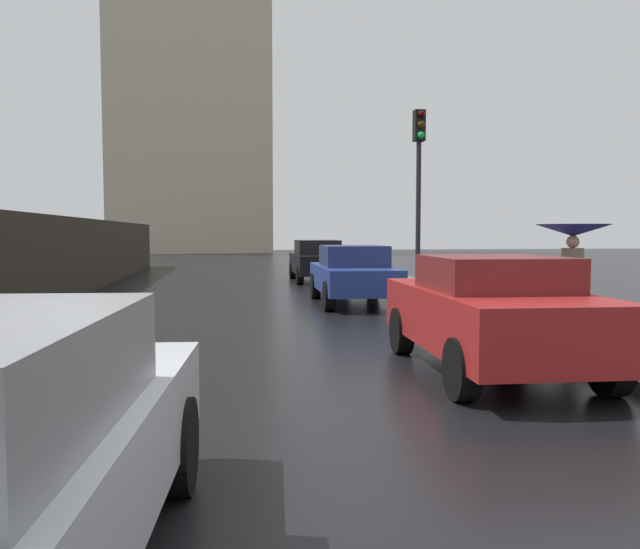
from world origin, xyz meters
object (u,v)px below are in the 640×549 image
Objects in this scene: traffic_light at (419,168)px; pedestrian_with_umbrella_far at (573,244)px; car_blue_far_ahead at (353,274)px; car_black_mid_road at (317,260)px; car_red_near_kerb at (491,312)px.

pedestrian_with_umbrella_far is at bearing -81.77° from traffic_light.
car_blue_far_ahead is 0.90× the size of traffic_light.
pedestrian_with_umbrella_far is (2.49, -5.43, 0.81)m from car_blue_far_ahead.
car_red_near_kerb is at bearing -88.85° from car_black_mid_road.
traffic_light is at bearing -76.67° from car_black_mid_road.
car_black_mid_road is (-0.07, 14.73, 0.00)m from car_red_near_kerb.
car_red_near_kerb is 2.31× the size of pedestrian_with_umbrella_far.
traffic_light is at bearing 9.00° from car_blue_far_ahead.
pedestrian_with_umbrella_far is (2.35, -12.59, 0.79)m from car_black_mid_road.
car_black_mid_road is at bearing 102.47° from traffic_light.
car_black_mid_road reaches higher than car_red_near_kerb.
car_blue_far_ahead is at bearing 93.57° from car_red_near_kerb.
car_black_mid_road reaches higher than car_blue_far_ahead.
car_blue_far_ahead is at bearing -77.50° from pedestrian_with_umbrella_far.
car_black_mid_road is at bearing 92.23° from car_red_near_kerb.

